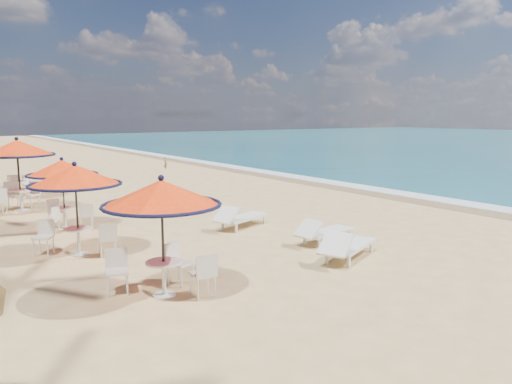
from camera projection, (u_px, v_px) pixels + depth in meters
ground at (330, 256)px, 12.33m from camera, size 160.00×160.00×0.00m
foam_strip at (327, 182)px, 25.70m from camera, size 1.20×140.00×0.04m
wetsand_band at (314, 183)px, 25.19m from camera, size 1.40×140.00×0.02m
station_0 at (162, 208)px, 9.39m from camera, size 2.26×2.26×2.35m
station_1 at (75, 184)px, 12.15m from camera, size 2.24×2.24×2.33m
station_2 at (62, 176)px, 15.05m from camera, size 2.10×2.10×2.19m
station_3 at (17, 157)px, 17.79m from camera, size 2.56×2.56×2.67m
station_4 at (16, 156)px, 20.64m from camera, size 2.31×2.31×2.41m
lounger_near at (347, 245)px, 11.92m from camera, size 2.25×1.45×0.77m
lounger_mid at (323, 231)px, 13.51m from camera, size 2.03×0.92×0.70m
lounger_far at (240, 217)px, 15.31m from camera, size 2.16×1.27×0.74m
person at (166, 163)px, 31.84m from camera, size 0.19×0.30×0.81m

